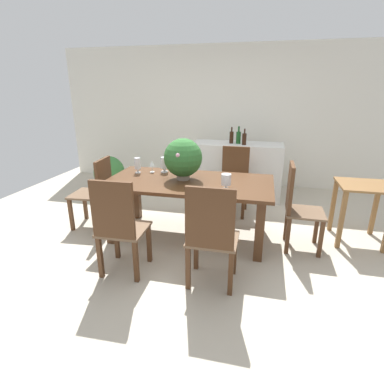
% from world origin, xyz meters
% --- Properties ---
extents(ground_plane, '(7.04, 7.04, 0.00)m').
position_xyz_m(ground_plane, '(0.00, 0.00, 0.00)').
color(ground_plane, '#BCB29E').
extents(back_wall, '(6.40, 0.10, 2.60)m').
position_xyz_m(back_wall, '(0.00, 2.60, 1.30)').
color(back_wall, silver).
rests_on(back_wall, ground).
extents(dining_table, '(2.02, 1.05, 0.74)m').
position_xyz_m(dining_table, '(0.00, 0.06, 0.64)').
color(dining_table, '#4C2D19').
rests_on(dining_table, ground).
extents(chair_near_left, '(0.46, 0.46, 1.03)m').
position_xyz_m(chair_near_left, '(-0.45, -0.95, 0.56)').
color(chair_near_left, '#4C2D19').
rests_on(chair_near_left, ground).
extents(chair_foot_end, '(0.43, 0.43, 1.02)m').
position_xyz_m(chair_foot_end, '(1.28, 0.06, 0.56)').
color(chair_foot_end, '#4C2D19').
rests_on(chair_foot_end, ground).
extents(chair_near_right, '(0.47, 0.42, 1.03)m').
position_xyz_m(chair_near_right, '(0.46, -0.94, 0.57)').
color(chair_near_right, '#4C2D19').
rests_on(chair_near_right, ground).
extents(chair_head_end, '(0.51, 0.50, 0.95)m').
position_xyz_m(chair_head_end, '(-1.28, 0.07, 0.53)').
color(chair_head_end, '#4C2D19').
rests_on(chair_head_end, ground).
extents(chair_far_right, '(0.46, 0.48, 0.99)m').
position_xyz_m(chair_far_right, '(0.46, 1.06, 0.55)').
color(chair_far_right, '#4C2D19').
rests_on(chair_far_right, ground).
extents(flower_centerpiece, '(0.47, 0.47, 0.51)m').
position_xyz_m(flower_centerpiece, '(-0.08, 0.10, 1.01)').
color(flower_centerpiece, gray).
rests_on(flower_centerpiece, dining_table).
extents(crystal_vase_left, '(0.10, 0.10, 0.20)m').
position_xyz_m(crystal_vase_left, '(-0.42, 0.37, 0.86)').
color(crystal_vase_left, silver).
rests_on(crystal_vase_left, dining_table).
extents(crystal_vase_center_near, '(0.11, 0.11, 0.17)m').
position_xyz_m(crystal_vase_center_near, '(0.48, -0.16, 0.85)').
color(crystal_vase_center_near, silver).
rests_on(crystal_vase_center_near, dining_table).
extents(crystal_vase_right, '(0.08, 0.08, 0.21)m').
position_xyz_m(crystal_vase_right, '(-0.75, 0.25, 0.87)').
color(crystal_vase_right, silver).
rests_on(crystal_vase_right, dining_table).
extents(wine_glass, '(0.06, 0.06, 0.16)m').
position_xyz_m(wine_glass, '(-0.58, 0.34, 0.85)').
color(wine_glass, silver).
rests_on(wine_glass, dining_table).
extents(kitchen_counter, '(1.52, 0.59, 0.95)m').
position_xyz_m(kitchen_counter, '(0.43, 1.73, 0.47)').
color(kitchen_counter, silver).
rests_on(kitchen_counter, ground).
extents(wine_bottle_amber, '(0.07, 0.07, 0.27)m').
position_xyz_m(wine_bottle_amber, '(0.33, 1.70, 1.05)').
color(wine_bottle_amber, black).
rests_on(wine_bottle_amber, kitchen_counter).
extents(wine_bottle_dark, '(0.08, 0.08, 0.28)m').
position_xyz_m(wine_bottle_dark, '(0.44, 1.71, 1.05)').
color(wine_bottle_dark, '#194C1E').
rests_on(wine_bottle_dark, kitchen_counter).
extents(wine_bottle_clear, '(0.07, 0.07, 0.26)m').
position_xyz_m(wine_bottle_clear, '(0.55, 1.60, 1.04)').
color(wine_bottle_clear, black).
rests_on(wine_bottle_clear, kitchen_counter).
extents(side_table, '(0.58, 0.57, 0.74)m').
position_xyz_m(side_table, '(2.06, 0.41, 0.55)').
color(side_table, brown).
rests_on(side_table, ground).
extents(potted_plant_floor, '(0.54, 0.54, 0.69)m').
position_xyz_m(potted_plant_floor, '(-1.78, 1.33, 0.38)').
color(potted_plant_floor, brown).
rests_on(potted_plant_floor, ground).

